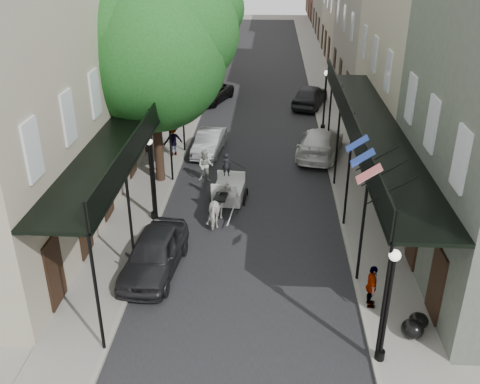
# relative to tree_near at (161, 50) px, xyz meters

# --- Properties ---
(ground) EXTENTS (140.00, 140.00, 0.00)m
(ground) POSITION_rel_tree_near_xyz_m (4.20, -10.18, -6.49)
(ground) COLOR gray
(ground) RESTS_ON ground
(road) EXTENTS (8.00, 90.00, 0.01)m
(road) POSITION_rel_tree_near_xyz_m (4.20, 9.82, -6.48)
(road) COLOR black
(road) RESTS_ON ground
(sidewalk_left) EXTENTS (2.20, 90.00, 0.12)m
(sidewalk_left) POSITION_rel_tree_near_xyz_m (-0.80, 9.82, -6.43)
(sidewalk_left) COLOR gray
(sidewalk_left) RESTS_ON ground
(sidewalk_right) EXTENTS (2.20, 90.00, 0.12)m
(sidewalk_right) POSITION_rel_tree_near_xyz_m (9.20, 9.82, -6.43)
(sidewalk_right) COLOR gray
(sidewalk_right) RESTS_ON ground
(building_row_left) EXTENTS (5.00, 80.00, 10.50)m
(building_row_left) POSITION_rel_tree_near_xyz_m (-4.40, 19.82, -1.24)
(building_row_left) COLOR #9D967E
(building_row_left) RESTS_ON ground
(building_row_right) EXTENTS (5.00, 80.00, 10.50)m
(building_row_right) POSITION_rel_tree_near_xyz_m (12.80, 19.82, -1.24)
(building_row_right) COLOR gray
(building_row_right) RESTS_ON ground
(gallery_left) EXTENTS (2.20, 18.05, 4.88)m
(gallery_left) POSITION_rel_tree_near_xyz_m (-0.59, -3.20, -2.44)
(gallery_left) COLOR black
(gallery_left) RESTS_ON sidewalk_left
(gallery_right) EXTENTS (2.20, 18.05, 4.88)m
(gallery_right) POSITION_rel_tree_near_xyz_m (8.99, -3.20, -2.44)
(gallery_right) COLOR black
(gallery_right) RESTS_ON sidewalk_right
(tree_near) EXTENTS (7.31, 6.80, 9.63)m
(tree_near) POSITION_rel_tree_near_xyz_m (0.00, 0.00, 0.00)
(tree_near) COLOR #382619
(tree_near) RESTS_ON sidewalk_left
(tree_far) EXTENTS (6.45, 6.00, 8.61)m
(tree_far) POSITION_rel_tree_near_xyz_m (-0.05, 14.00, -0.65)
(tree_far) COLOR #382619
(tree_far) RESTS_ON sidewalk_left
(lamppost_right_near) EXTENTS (0.32, 0.32, 3.71)m
(lamppost_right_near) POSITION_rel_tree_near_xyz_m (8.30, -12.18, -4.44)
(lamppost_right_near) COLOR black
(lamppost_right_near) RESTS_ON sidewalk_right
(lamppost_left) EXTENTS (0.32, 0.32, 3.71)m
(lamppost_left) POSITION_rel_tree_near_xyz_m (0.10, -4.18, -4.44)
(lamppost_left) COLOR black
(lamppost_left) RESTS_ON sidewalk_left
(lamppost_right_far) EXTENTS (0.32, 0.32, 3.71)m
(lamppost_right_far) POSITION_rel_tree_near_xyz_m (8.30, 7.82, -4.44)
(lamppost_right_far) COLOR black
(lamppost_right_far) RESTS_ON sidewalk_right
(horse) EXTENTS (1.00, 1.91, 1.55)m
(horse) POSITION_rel_tree_near_xyz_m (2.96, -4.18, -5.71)
(horse) COLOR silver
(horse) RESTS_ON ground
(carriage) EXTENTS (1.73, 2.40, 2.60)m
(carriage) POSITION_rel_tree_near_xyz_m (3.18, -1.77, -5.48)
(carriage) COLOR black
(carriage) RESTS_ON ground
(pedestrian_walking) EXTENTS (0.81, 0.65, 1.63)m
(pedestrian_walking) POSITION_rel_tree_near_xyz_m (1.84, 0.05, -5.68)
(pedestrian_walking) COLOR #B1B3A9
(pedestrian_walking) RESTS_ON ground
(pedestrian_sidewalk_left) EXTENTS (1.31, 1.14, 1.76)m
(pedestrian_sidewalk_left) POSITION_rel_tree_near_xyz_m (-0.32, 3.11, -5.49)
(pedestrian_sidewalk_left) COLOR gray
(pedestrian_sidewalk_left) RESTS_ON sidewalk_left
(pedestrian_sidewalk_right) EXTENTS (0.42, 0.92, 1.53)m
(pedestrian_sidewalk_right) POSITION_rel_tree_near_xyz_m (8.40, -9.72, -5.60)
(pedestrian_sidewalk_right) COLOR gray
(pedestrian_sidewalk_right) RESTS_ON sidewalk_right
(car_left_near) EXTENTS (2.19, 4.59, 1.51)m
(car_left_near) POSITION_rel_tree_near_xyz_m (0.89, -7.94, -5.73)
(car_left_near) COLOR black
(car_left_near) RESTS_ON ground
(car_left_mid) EXTENTS (1.72, 3.92, 1.25)m
(car_left_mid) POSITION_rel_tree_near_xyz_m (1.60, 3.82, -5.86)
(car_left_mid) COLOR #9D9DA2
(car_left_mid) RESTS_ON ground
(car_left_far) EXTENTS (3.48, 4.98, 1.26)m
(car_left_far) POSITION_rel_tree_near_xyz_m (0.60, 13.82, -5.86)
(car_left_far) COLOR black
(car_left_far) RESTS_ON ground
(car_right_near) EXTENTS (3.23, 5.50, 1.50)m
(car_right_near) POSITION_rel_tree_near_xyz_m (7.80, 3.82, -5.74)
(car_right_near) COLOR silver
(car_right_near) RESTS_ON ground
(car_right_far) EXTENTS (3.11, 4.97, 1.58)m
(car_right_far) POSITION_rel_tree_near_xyz_m (7.80, 13.09, -5.70)
(car_right_far) COLOR black
(car_right_far) RESTS_ON ground
(trash_bags) EXTENTS (0.94, 1.09, 0.58)m
(trash_bags) POSITION_rel_tree_near_xyz_m (9.56, -10.98, -6.10)
(trash_bags) COLOR black
(trash_bags) RESTS_ON sidewalk_right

